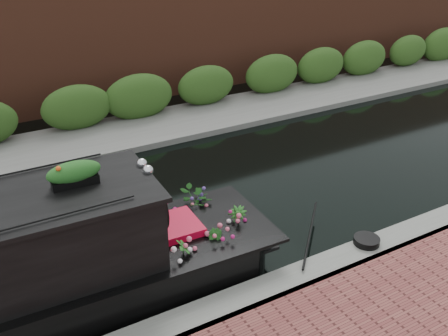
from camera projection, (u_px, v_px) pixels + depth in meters
ground at (138, 219)px, 10.25m from camera, size 80.00×80.00×0.00m
near_bank_coping at (214, 321)px, 7.69m from camera, size 40.00×0.60×0.50m
far_bank_path at (82, 145)px, 13.50m from camera, size 40.00×2.40×0.34m
far_hedge at (74, 133)px, 14.20m from camera, size 40.00×1.10×2.80m
far_brick_wall at (57, 111)px, 15.83m from camera, size 40.00×1.00×8.00m
rope_fender at (255, 231)px, 9.57m from camera, size 0.32×0.39×0.32m
coiled_mooring_rope at (367, 241)px, 9.05m from camera, size 0.47×0.47×0.12m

